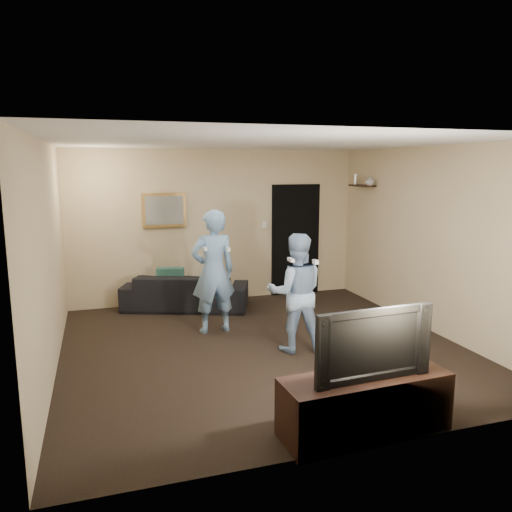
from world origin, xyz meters
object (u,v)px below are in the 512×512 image
object	(u,v)px
sofa	(186,291)
wii_player_left	(213,272)
wii_player_right	(296,293)
tv_console	(365,405)
television	(367,341)

from	to	relation	value
sofa	wii_player_left	world-z (taller)	wii_player_left
wii_player_left	wii_player_right	size ratio (longest dim) A/B	1.15
tv_console	sofa	bearing A→B (deg)	97.92
wii_player_left	wii_player_right	distance (m)	1.32
television	wii_player_right	distance (m)	2.06
tv_console	wii_player_left	size ratio (longest dim) A/B	0.87
wii_player_right	sofa	bearing A→B (deg)	113.60
wii_player_left	wii_player_right	bearing A→B (deg)	-51.18
television	tv_console	bearing A→B (deg)	177.02
sofa	wii_player_right	size ratio (longest dim) A/B	1.34
tv_console	television	bearing A→B (deg)	-2.98
sofa	television	xyz separation A→B (m)	(0.84, -4.35, 0.54)
television	wii_player_left	bearing A→B (deg)	99.08
tv_console	wii_player_right	xyz separation A→B (m)	(0.17, 2.05, 0.50)
sofa	wii_player_right	xyz separation A→B (m)	(1.01, -2.31, 0.46)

